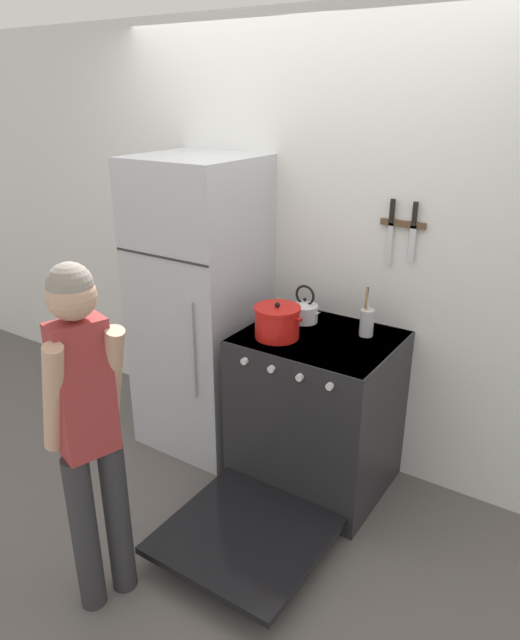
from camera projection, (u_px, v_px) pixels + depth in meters
name	position (u px, v px, depth m)	size (l,w,h in m)	color
ground_plane	(298.00, 435.00, 3.80)	(14.00, 14.00, 0.00)	#5B5654
wall_back	(306.00, 248.00, 3.34)	(10.00, 0.06, 2.55)	silver
refrigerator	(201.00, 308.00, 3.48)	(0.67, 0.67, 1.80)	#B7BABF
stove_range	(313.00, 414.00, 3.18)	(0.81, 1.42, 0.92)	#232326
dutch_oven_pot	(277.00, 322.00, 2.99)	(0.29, 0.25, 0.20)	red
tea_kettle	(305.00, 310.00, 3.20)	(0.19, 0.15, 0.22)	silver
utensil_jar	(367.00, 322.00, 3.01)	(0.07, 0.07, 0.26)	#B7BABF
person	(88.00, 425.00, 2.28)	(0.31, 0.37, 1.57)	#2D2D30
wall_knife_strip	(403.00, 223.00, 2.92)	(0.24, 0.03, 0.35)	brown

